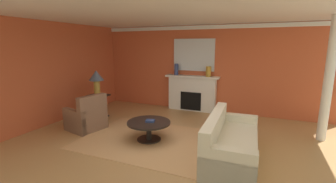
% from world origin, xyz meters
% --- Properties ---
extents(ground_plane, '(9.38, 9.38, 0.00)m').
position_xyz_m(ground_plane, '(0.00, 0.00, 0.00)').
color(ground_plane, tan).
extents(wall_fireplace, '(7.81, 0.12, 2.82)m').
position_xyz_m(wall_fireplace, '(0.00, 3.23, 1.41)').
color(wall_fireplace, '#C65633').
rests_on(wall_fireplace, ground_plane).
extents(wall_window, '(0.12, 6.95, 2.82)m').
position_xyz_m(wall_window, '(-3.67, 0.30, 1.41)').
color(wall_window, '#C65633').
rests_on(wall_window, ground_plane).
extents(ceiling_panel, '(7.81, 6.95, 0.06)m').
position_xyz_m(ceiling_panel, '(0.00, 0.30, 2.85)').
color(ceiling_panel, white).
extents(crown_moulding, '(7.81, 0.08, 0.12)m').
position_xyz_m(crown_moulding, '(0.00, 3.15, 2.74)').
color(crown_moulding, white).
extents(area_rug, '(3.07, 2.33, 0.01)m').
position_xyz_m(area_rug, '(-0.54, 0.21, 0.01)').
color(area_rug, tan).
rests_on(area_rug, ground_plane).
extents(fireplace, '(1.80, 0.35, 1.19)m').
position_xyz_m(fireplace, '(-0.38, 3.02, 0.56)').
color(fireplace, white).
rests_on(fireplace, ground_plane).
extents(mantel_mirror, '(1.39, 0.04, 1.05)m').
position_xyz_m(mantel_mirror, '(-0.38, 3.14, 1.87)').
color(mantel_mirror, silver).
extents(sofa, '(0.99, 2.14, 0.85)m').
position_xyz_m(sofa, '(1.31, 0.06, 0.30)').
color(sofa, beige).
rests_on(sofa, ground_plane).
extents(armchair_near_window, '(0.96, 0.96, 0.95)m').
position_xyz_m(armchair_near_window, '(-2.37, 0.20, 0.31)').
color(armchair_near_window, brown).
rests_on(armchair_near_window, ground_plane).
extents(coffee_table, '(1.00, 1.00, 0.45)m').
position_xyz_m(coffee_table, '(-0.54, 0.21, 0.34)').
color(coffee_table, black).
rests_on(coffee_table, ground_plane).
extents(side_table, '(0.56, 0.56, 0.70)m').
position_xyz_m(side_table, '(-2.78, 1.15, 0.40)').
color(side_table, black).
rests_on(side_table, ground_plane).
extents(table_lamp, '(0.44, 0.44, 0.75)m').
position_xyz_m(table_lamp, '(-2.78, 1.15, 1.22)').
color(table_lamp, '#B28E38').
rests_on(table_lamp, side_table).
extents(vase_mantel_right, '(0.16, 0.16, 0.33)m').
position_xyz_m(vase_mantel_right, '(0.17, 2.97, 1.36)').
color(vase_mantel_right, '#B7892D').
rests_on(vase_mantel_right, fireplace).
extents(vase_mantel_left, '(0.13, 0.13, 0.38)m').
position_xyz_m(vase_mantel_left, '(-0.93, 2.97, 1.38)').
color(vase_mantel_left, navy).
rests_on(vase_mantel_left, fireplace).
extents(book_red_cover, '(0.23, 0.20, 0.04)m').
position_xyz_m(book_red_cover, '(-0.51, 0.21, 0.47)').
color(book_red_cover, navy).
rests_on(book_red_cover, coffee_table).
extents(column_white, '(0.20, 0.20, 2.82)m').
position_xyz_m(column_white, '(3.16, 1.80, 1.41)').
color(column_white, white).
rests_on(column_white, ground_plane).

